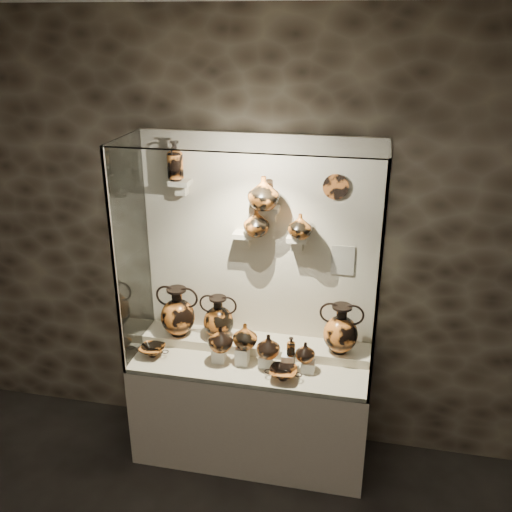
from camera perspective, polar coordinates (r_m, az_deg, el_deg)
The scene contains 36 objects.
wall_back at distance 4.09m, azimuth 0.39°, elevation 1.13°, with size 5.00×0.02×3.20m, color #2E251D.
plinth at distance 4.41m, azimuth -0.51°, elevation -15.09°, with size 1.70×0.60×0.80m, color beige.
front_tier at distance 4.17m, azimuth -0.53°, elevation -10.56°, with size 1.68×0.58×0.03m, color beige.
rear_tier at distance 4.30m, azimuth -0.03°, elevation -8.93°, with size 1.70×0.25×0.10m, color beige.
back_panel at distance 4.09m, azimuth 0.38°, elevation 1.10°, with size 1.70×0.03×1.60m, color beige.
glass_front at distance 3.54m, azimuth -1.61°, elevation -2.42°, with size 1.70×0.01×1.60m, color white.
glass_left at distance 4.06m, azimuth -12.33°, elevation 0.39°, with size 0.01×0.60×1.60m, color white.
glass_right at distance 3.72m, azimuth 12.24°, elevation -1.63°, with size 0.01×0.60×1.60m, color white.
glass_top at distance 3.56m, azimuth -0.63°, elevation 11.27°, with size 1.70×0.60×0.01m, color white.
frame_post_left at distance 3.81m, azimuth -13.97°, elevation -1.22°, with size 0.02×0.02×1.60m, color gray.
frame_post_right at distance 3.46m, azimuth 12.10°, elevation -3.54°, with size 0.02×0.02×1.60m, color gray.
pedestal_a at distance 4.14m, azimuth -3.71°, elevation -9.81°, with size 0.09×0.09×0.10m, color silver.
pedestal_b at distance 4.10m, azimuth -1.38°, elevation -9.92°, with size 0.09×0.09×0.13m, color silver.
pedestal_c at distance 4.08m, azimuth 0.98°, elevation -10.42°, with size 0.09×0.09×0.09m, color silver.
pedestal_d at distance 4.05m, azimuth 3.25°, elevation -10.48°, with size 0.09×0.09×0.12m, color silver.
pedestal_e at distance 4.04m, azimuth 5.24°, elevation -10.91°, with size 0.09×0.09×0.08m, color silver.
bracket_ul at distance 4.02m, azimuth -7.59°, elevation 7.29°, with size 0.14×0.12×0.04m, color beige.
bracket_ca at distance 4.00m, azimuth -1.24°, elevation 2.16°, with size 0.14×0.12×0.04m, color beige.
bracket_cb at distance 3.90m, azimuth 1.61°, elevation 4.71°, with size 0.10×0.12×0.04m, color beige.
bracket_cc at distance 3.94m, azimuth 4.16°, elevation 1.76°, with size 0.14×0.12×0.04m, color beige.
amphora_left at distance 4.29m, azimuth -7.83°, elevation -5.50°, with size 0.31×0.31×0.38m, color orange, non-canonical shape.
amphora_mid at distance 4.23m, azimuth -3.77°, elevation -6.14°, with size 0.27×0.27×0.34m, color #B55E1F, non-canonical shape.
amphora_right at distance 4.08m, azimuth 8.48°, elevation -7.19°, with size 0.30×0.30×0.37m, color orange, non-canonical shape.
jug_a at distance 4.05m, azimuth -3.56°, elevation -8.26°, with size 0.18×0.18×0.18m, color orange.
jug_b at distance 4.02m, azimuth -1.09°, elevation -7.96°, with size 0.17×0.17×0.18m, color #B55E1F.
jug_c at distance 3.99m, azimuth 1.25°, elevation -8.98°, with size 0.16×0.16×0.17m, color orange.
jug_e at distance 3.99m, azimuth 4.95°, elevation -9.52°, with size 0.14×0.14×0.14m, color orange.
lekythos_small at distance 3.96m, azimuth 3.53°, elevation -8.92°, with size 0.07×0.07×0.16m, color #B55E1F, non-canonical shape.
kylix_left at distance 4.26m, azimuth -10.31°, elevation -9.24°, with size 0.23×0.20×0.09m, color #B55E1F, non-canonical shape.
kylix_right at distance 3.95m, azimuth 2.74°, elevation -11.59°, with size 0.25×0.21×0.10m, color orange, non-canonical shape.
lekythos_tall at distance 3.98m, azimuth -8.10°, elevation 9.60°, with size 0.12×0.12×0.30m, color orange, non-canonical shape.
ovoid_vase_a at distance 3.91m, azimuth 0.04°, elevation 3.39°, with size 0.18×0.18×0.19m, color #B55E1F.
ovoid_vase_b at distance 3.82m, azimuth 0.77°, elevation 6.35°, with size 0.21×0.21×0.22m, color #B55E1F.
ovoid_vase_c at distance 3.87m, azimuth 4.43°, elevation 3.01°, with size 0.17×0.17×0.17m, color #B55E1F.
wall_plate at distance 3.85m, azimuth 7.99°, elevation 6.87°, with size 0.17×0.17×0.02m, color #BA5F24.
info_placard at distance 4.02m, azimuth 8.66°, elevation -0.43°, with size 0.16×0.01×0.22m, color beige.
Camera 1 is at (0.76, -1.23, 3.09)m, focal length 40.00 mm.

